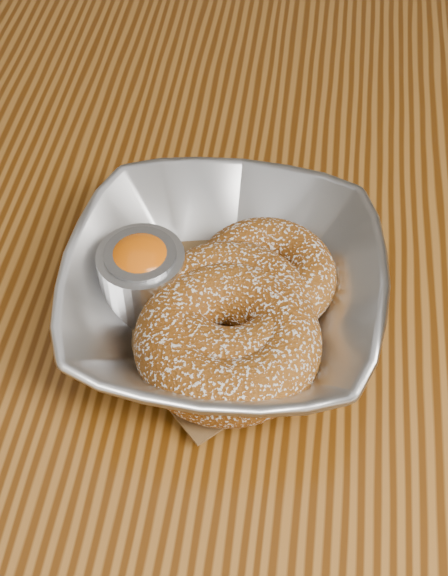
# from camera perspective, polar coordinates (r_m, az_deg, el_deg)

# --- Properties ---
(table) EXTENTS (1.20, 0.80, 0.75)m
(table) POSITION_cam_1_polar(r_m,az_deg,el_deg) (0.65, 0.15, -3.70)
(table) COLOR brown
(table) RESTS_ON ground_plane
(serving_bowl) EXTENTS (0.21, 0.21, 0.05)m
(serving_bowl) POSITION_cam_1_polar(r_m,az_deg,el_deg) (0.52, 0.00, -0.33)
(serving_bowl) COLOR #B1B4B9
(serving_bowl) RESTS_ON table
(parchment) EXTENTS (0.21, 0.21, 0.00)m
(parchment) POSITION_cam_1_polar(r_m,az_deg,el_deg) (0.53, 0.00, -1.43)
(parchment) COLOR brown
(parchment) RESTS_ON table
(donut_back) EXTENTS (0.11, 0.11, 0.03)m
(donut_back) POSITION_cam_1_polar(r_m,az_deg,el_deg) (0.53, 2.99, 0.93)
(donut_back) COLOR brown
(donut_back) RESTS_ON parchment
(donut_front) EXTENTS (0.15, 0.15, 0.04)m
(donut_front) POSITION_cam_1_polar(r_m,az_deg,el_deg) (0.49, 0.27, -3.79)
(donut_front) COLOR brown
(donut_front) RESTS_ON parchment
(donut_extra) EXTENTS (0.14, 0.14, 0.04)m
(donut_extra) POSITION_cam_1_polar(r_m,az_deg,el_deg) (0.50, 0.39, -1.70)
(donut_extra) COLOR brown
(donut_extra) RESTS_ON parchment
(ramekin) EXTENTS (0.06, 0.06, 0.05)m
(ramekin) POSITION_cam_1_polar(r_m,az_deg,el_deg) (0.52, -5.83, 1.04)
(ramekin) COLOR #B1B4B9
(ramekin) RESTS_ON table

